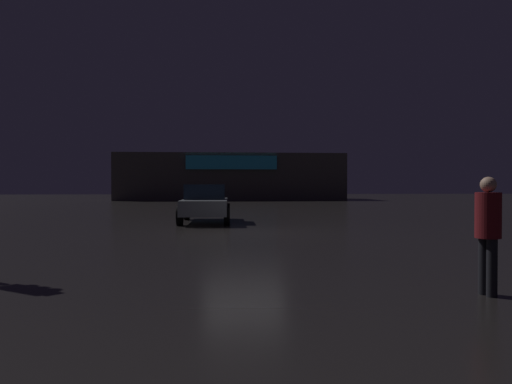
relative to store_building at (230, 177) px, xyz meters
The scene contains 4 objects.
ground_plane 33.67m from the store_building, 90.90° to the right, with size 120.00×120.00×0.00m, color black.
store_building is the anchor object (origin of this frame).
car_near 29.28m from the store_building, 93.57° to the right, with size 2.04×4.54×1.51m.
pedestrian 42.45m from the store_building, 86.90° to the right, with size 0.39×0.39×1.62m.
Camera 1 is at (-0.85, -15.12, 1.51)m, focal length 34.34 mm.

